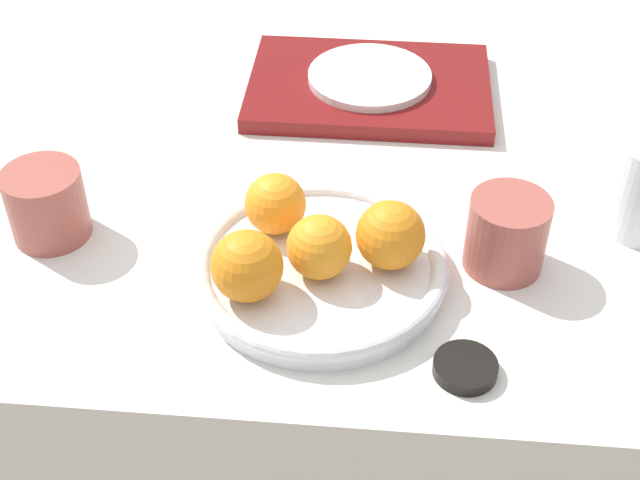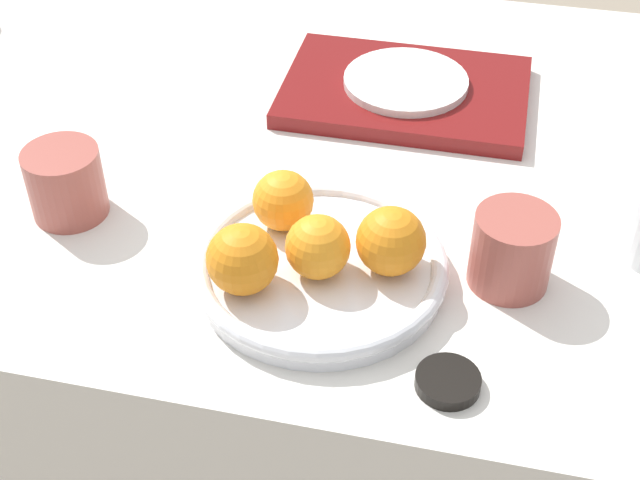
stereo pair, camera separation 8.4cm
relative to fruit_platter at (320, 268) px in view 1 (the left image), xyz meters
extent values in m
cube|color=silver|center=(-0.12, 0.24, -0.38)|extent=(1.25, 0.83, 0.74)
cylinder|color=silver|center=(0.00, 0.00, 0.00)|extent=(0.24, 0.24, 0.02)
torus|color=silver|center=(0.00, 0.00, 0.00)|extent=(0.25, 0.25, 0.02)
sphere|color=orange|center=(0.00, -0.01, 0.04)|extent=(0.06, 0.06, 0.06)
sphere|color=orange|center=(0.07, 0.01, 0.04)|extent=(0.07, 0.07, 0.07)
sphere|color=orange|center=(-0.05, 0.05, 0.04)|extent=(0.06, 0.06, 0.06)
sphere|color=orange|center=(-0.06, -0.05, 0.04)|extent=(0.07, 0.07, 0.07)
cube|color=maroon|center=(0.03, 0.35, 0.00)|extent=(0.30, 0.21, 0.02)
cylinder|color=silver|center=(0.03, 0.35, 0.01)|extent=(0.16, 0.16, 0.01)
cylinder|color=#9E4C42|center=(0.18, 0.04, 0.02)|extent=(0.08, 0.08, 0.08)
cylinder|color=#9E4C42|center=(-0.28, 0.04, 0.02)|extent=(0.08, 0.08, 0.08)
cylinder|color=black|center=(0.14, -0.11, -0.01)|extent=(0.06, 0.06, 0.01)
camera|label=1|loc=(0.06, -0.64, 0.58)|focal=50.00mm
camera|label=2|loc=(0.14, -0.62, 0.58)|focal=50.00mm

